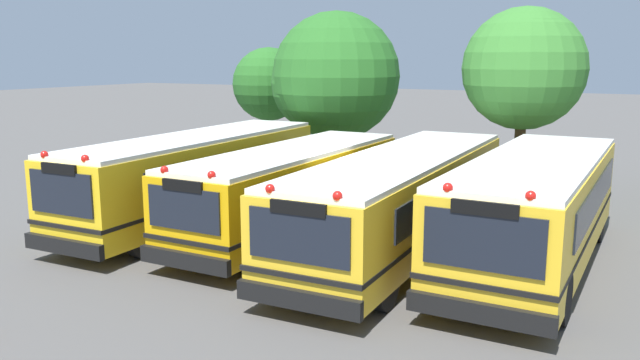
# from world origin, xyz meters

# --- Properties ---
(ground_plane) EXTENTS (160.00, 160.00, 0.00)m
(ground_plane) POSITION_xyz_m (0.00, 0.00, 0.00)
(ground_plane) COLOR #514F4C
(school_bus_0) EXTENTS (2.57, 10.29, 2.71)m
(school_bus_0) POSITION_xyz_m (-4.87, -0.03, 1.42)
(school_bus_0) COLOR yellow
(school_bus_0) RESTS_ON ground_plane
(school_bus_1) EXTENTS (2.54, 9.28, 2.53)m
(school_bus_1) POSITION_xyz_m (-1.55, -0.06, 1.33)
(school_bus_1) COLOR #EAA80C
(school_bus_1) RESTS_ON ground_plane
(school_bus_2) EXTENTS (2.68, 11.19, 2.58)m
(school_bus_2) POSITION_xyz_m (1.63, 0.05, 1.36)
(school_bus_2) COLOR yellow
(school_bus_2) RESTS_ON ground_plane
(school_bus_3) EXTENTS (2.77, 9.65, 2.71)m
(school_bus_3) POSITION_xyz_m (4.85, 0.20, 1.43)
(school_bus_3) COLOR yellow
(school_bus_3) RESTS_ON ground_plane
(tree_0) EXTENTS (3.34, 3.34, 5.31)m
(tree_0) POSITION_xyz_m (-8.59, 10.15, 3.72)
(tree_0) COLOR #4C3823
(tree_0) RESTS_ON ground_plane
(tree_1) EXTENTS (5.00, 4.94, 6.61)m
(tree_1) POSITION_xyz_m (-4.13, 7.44, 4.05)
(tree_1) COLOR #4C3823
(tree_1) RESTS_ON ground_plane
(tree_2) EXTENTS (4.05, 4.05, 6.51)m
(tree_2) POSITION_xyz_m (3.20, 7.10, 4.61)
(tree_2) COLOR #4C3823
(tree_2) RESTS_ON ground_plane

